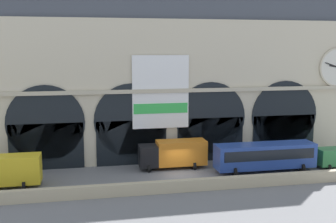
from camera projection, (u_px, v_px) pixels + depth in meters
The scene contains 6 objects.
ground_plane at pixel (181, 175), 43.52m from camera, with size 200.00×200.00×0.00m, color slate.
quay_parapet_wall at pixel (193, 185), 38.65m from camera, with size 90.00×0.70×1.12m, color #BCAD8C.
station_building at pixel (167, 73), 49.57m from camera, with size 48.83×6.14×21.27m.
box_truck_west at pixel (2, 171), 39.30m from camera, with size 7.50×2.91×3.12m.
box_truck_center at pixel (173, 153), 45.80m from camera, with size 7.50×2.91×3.12m.
bus_mideast at pixel (265, 156), 44.49m from camera, with size 11.00×3.25×3.10m.
Camera 1 is at (-9.61, -40.88, 13.34)m, focal length 43.91 mm.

